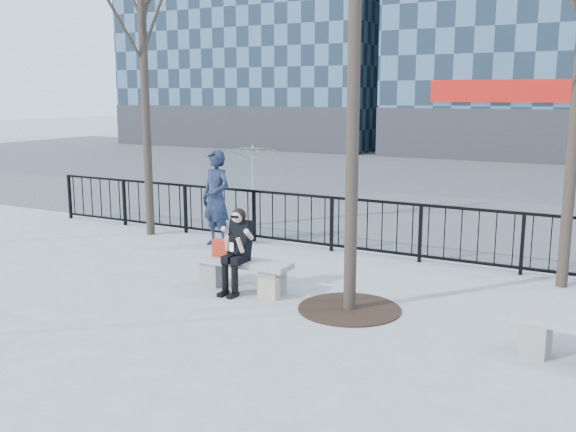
% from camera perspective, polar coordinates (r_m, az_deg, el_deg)
% --- Properties ---
extents(ground, '(120.00, 120.00, 0.00)m').
position_cam_1_polar(ground, '(10.39, -4.06, -6.50)').
color(ground, gray).
rests_on(ground, ground).
extents(street_surface, '(60.00, 23.00, 0.01)m').
position_cam_1_polar(street_surface, '(24.17, 15.33, 3.11)').
color(street_surface, '#474747').
rests_on(street_surface, ground).
extents(railing, '(14.00, 0.06, 1.10)m').
position_cam_1_polar(railing, '(12.81, 3.09, -0.61)').
color(railing, black).
rests_on(railing, ground).
extents(tree_left, '(2.80, 2.80, 6.50)m').
position_cam_1_polar(tree_left, '(14.43, -12.89, 17.62)').
color(tree_left, black).
rests_on(tree_left, ground).
extents(tree_grate, '(1.50, 1.50, 0.02)m').
position_cam_1_polar(tree_grate, '(9.47, 5.48, -8.21)').
color(tree_grate, black).
rests_on(tree_grate, ground).
extents(bench_main, '(1.65, 0.46, 0.49)m').
position_cam_1_polar(bench_main, '(10.31, -4.08, -4.91)').
color(bench_main, slate).
rests_on(bench_main, ground).
extents(seated_woman, '(0.50, 0.64, 1.34)m').
position_cam_1_polar(seated_woman, '(10.08, -4.60, -3.10)').
color(seated_woman, black).
rests_on(seated_woman, ground).
extents(handbag, '(0.35, 0.18, 0.28)m').
position_cam_1_polar(handbag, '(10.44, -5.77, -2.86)').
color(handbag, '#B42816').
rests_on(handbag, bench_main).
extents(shopping_bag, '(0.35, 0.17, 0.32)m').
position_cam_1_polar(shopping_bag, '(9.88, -1.72, -6.44)').
color(shopping_bag, beige).
rests_on(shopping_bag, ground).
extents(standing_man, '(0.81, 0.63, 1.98)m').
position_cam_1_polar(standing_man, '(13.17, -6.40, 1.58)').
color(standing_man, black).
rests_on(standing_man, ground).
extents(vendor_umbrella, '(2.41, 2.44, 1.75)m').
position_cam_1_polar(vendor_umbrella, '(17.60, -3.27, 3.59)').
color(vendor_umbrella, yellow).
rests_on(vendor_umbrella, ground).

